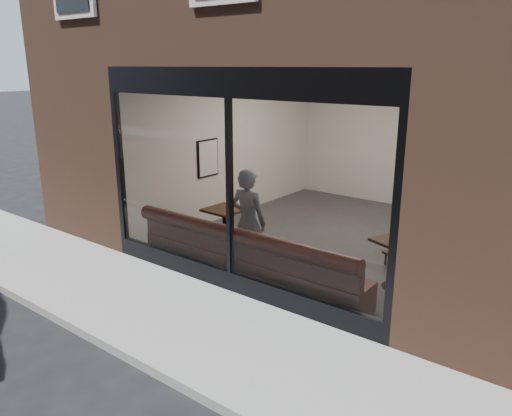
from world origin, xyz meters
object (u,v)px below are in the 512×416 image
Objects in this scene: cafe_table_right at (400,242)px; cafe_chair_right at (402,254)px; banquette at (248,268)px; cafe_table_left at (224,210)px; person at (248,222)px.

cafe_table_right reaches higher than cafe_chair_right.
banquette is at bearing 72.43° from cafe_chair_right.
cafe_table_right is (1.91, 1.17, 0.52)m from banquette.
cafe_table_left is 3.13m from cafe_chair_right.
person is 2.64× the size of cafe_table_right.
cafe_chair_right is at bearing 50.14° from banquette.
cafe_table_left is at bearing -174.25° from cafe_table_right.
cafe_table_right is at bearing -160.78° from person.
banquette is 2.34× the size of person.
cafe_table_left is 3.15m from cafe_table_right.
person is at bearing 127.41° from banquette.
banquette is 2.58m from cafe_chair_right.
cafe_table_left is 1.37× the size of cafe_chair_right.
banquette is at bearing -148.45° from cafe_table_right.
cafe_table_right is (2.13, 0.89, -0.12)m from person.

